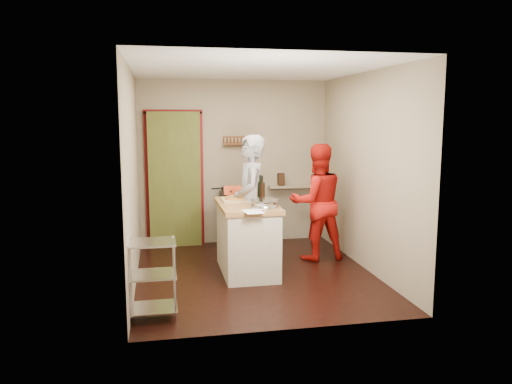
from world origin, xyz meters
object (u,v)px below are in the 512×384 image
island (247,236)px  person_stripe (250,203)px  stove (241,218)px  wire_shelving (152,276)px  person_red (317,202)px

island → person_stripe: bearing=68.2°
stove → wire_shelving: size_ratio=1.26×
person_red → island: bearing=18.5°
stove → island: size_ratio=0.74×
person_stripe → island: bearing=-17.7°
person_stripe → person_red: size_ratio=1.08×
wire_shelving → island: size_ratio=0.59×
wire_shelving → island: 1.77m
stove → island: island is taller
wire_shelving → person_red: person_red is taller
wire_shelving → person_red: size_ratio=0.49×
island → person_red: size_ratio=0.82×
stove → person_stripe: size_ratio=0.56×
wire_shelving → island: (1.20, 1.30, 0.05)m
wire_shelving → person_stripe: person_stripe is taller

